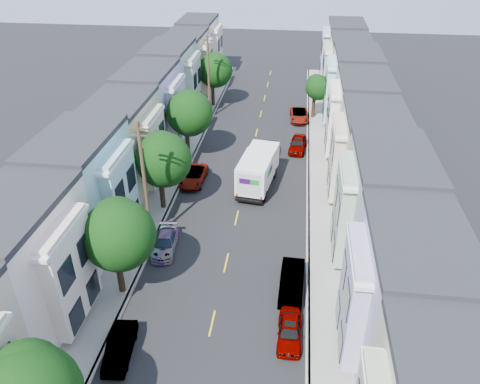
{
  "coord_description": "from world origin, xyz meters",
  "views": [
    {
      "loc": [
        4.39,
        -26.74,
        22.5
      ],
      "look_at": [
        0.2,
        6.66,
        2.2
      ],
      "focal_mm": 35.0,
      "sensor_mm": 36.0,
      "label": 1
    }
  ],
  "objects_px": {
    "parked_right_c": "(298,144)",
    "parked_left_c": "(165,243)",
    "utility_pole_far": "(209,78)",
    "lead_sedan": "(270,151)",
    "tree_far_r": "(317,88)",
    "parked_right_a": "(290,331)",
    "tree_b": "(118,235)",
    "utility_pole_near": "(145,184)",
    "parked_left_b": "(120,347)",
    "parked_left_d": "(194,176)",
    "parked_right_b": "(292,282)",
    "parked_right_d": "(299,115)",
    "tree_c": "(162,160)",
    "tree_e": "(214,70)",
    "fedex_truck": "(258,169)",
    "tree_d": "(189,113)"
  },
  "relations": [
    {
      "from": "tree_c",
      "to": "tree_e",
      "type": "xyz_separation_m",
      "value": [
        -0.0,
        25.34,
        0.06
      ]
    },
    {
      "from": "tree_c",
      "to": "parked_right_c",
      "type": "relative_size",
      "value": 1.59
    },
    {
      "from": "utility_pole_far",
      "to": "parked_left_b",
      "type": "relative_size",
      "value": 2.62
    },
    {
      "from": "tree_d",
      "to": "parked_right_d",
      "type": "xyz_separation_m",
      "value": [
        11.2,
        11.71,
        -4.28
      ]
    },
    {
      "from": "parked_right_a",
      "to": "parked_right_c",
      "type": "distance_m",
      "value": 26.53
    },
    {
      "from": "tree_e",
      "to": "lead_sedan",
      "type": "xyz_separation_m",
      "value": [
        8.3,
        -14.07,
        -4.18
      ]
    },
    {
      "from": "utility_pole_far",
      "to": "fedex_truck",
      "type": "bearing_deg",
      "value": -65.26
    },
    {
      "from": "utility_pole_near",
      "to": "parked_right_b",
      "type": "xyz_separation_m",
      "value": [
        11.2,
        -4.31,
        -4.4
      ]
    },
    {
      "from": "tree_far_r",
      "to": "utility_pole_near",
      "type": "height_order",
      "value": "utility_pole_near"
    },
    {
      "from": "tree_e",
      "to": "parked_right_a",
      "type": "bearing_deg",
      "value": -73.86
    },
    {
      "from": "utility_pole_far",
      "to": "lead_sedan",
      "type": "height_order",
      "value": "utility_pole_far"
    },
    {
      "from": "tree_c",
      "to": "parked_left_c",
      "type": "xyz_separation_m",
      "value": [
        1.4,
        -5.73,
        -4.17
      ]
    },
    {
      "from": "utility_pole_far",
      "to": "tree_far_r",
      "type": "bearing_deg",
      "value": 6.47
    },
    {
      "from": "fedex_truck",
      "to": "parked_left_d",
      "type": "height_order",
      "value": "fedex_truck"
    },
    {
      "from": "tree_c",
      "to": "tree_far_r",
      "type": "distance_m",
      "value": 26.32
    },
    {
      "from": "tree_b",
      "to": "parked_right_c",
      "type": "xyz_separation_m",
      "value": [
        11.2,
        23.82,
        -4.1
      ]
    },
    {
      "from": "tree_b",
      "to": "fedex_truck",
      "type": "height_order",
      "value": "tree_b"
    },
    {
      "from": "utility_pole_far",
      "to": "lead_sedan",
      "type": "relative_size",
      "value": 2.55
    },
    {
      "from": "tree_e",
      "to": "tree_far_r",
      "type": "height_order",
      "value": "tree_e"
    },
    {
      "from": "tree_far_r",
      "to": "utility_pole_near",
      "type": "relative_size",
      "value": 0.55
    },
    {
      "from": "utility_pole_near",
      "to": "parked_left_d",
      "type": "distance_m",
      "value": 10.69
    },
    {
      "from": "lead_sedan",
      "to": "tree_b",
      "type": "bearing_deg",
      "value": -111.52
    },
    {
      "from": "parked_right_c",
      "to": "parked_right_d",
      "type": "bearing_deg",
      "value": 95.71
    },
    {
      "from": "parked_left_b",
      "to": "utility_pole_far",
      "type": "bearing_deg",
      "value": 86.28
    },
    {
      "from": "utility_pole_near",
      "to": "parked_left_d",
      "type": "relative_size",
      "value": 2.17
    },
    {
      "from": "tree_c",
      "to": "parked_right_a",
      "type": "relative_size",
      "value": 1.84
    },
    {
      "from": "parked_right_c",
      "to": "parked_left_c",
      "type": "bearing_deg",
      "value": -111.71
    },
    {
      "from": "utility_pole_far",
      "to": "parked_left_c",
      "type": "xyz_separation_m",
      "value": [
        1.4,
        -26.99,
        -4.54
      ]
    },
    {
      "from": "tree_b",
      "to": "parked_left_c",
      "type": "bearing_deg",
      "value": 74.11
    },
    {
      "from": "tree_b",
      "to": "parked_right_b",
      "type": "bearing_deg",
      "value": 8.13
    },
    {
      "from": "parked_left_d",
      "to": "utility_pole_far",
      "type": "bearing_deg",
      "value": 96.5
    },
    {
      "from": "tree_b",
      "to": "lead_sedan",
      "type": "distance_m",
      "value": 23.82
    },
    {
      "from": "lead_sedan",
      "to": "tree_far_r",
      "type": "bearing_deg",
      "value": 66.12
    },
    {
      "from": "parked_left_c",
      "to": "parked_right_d",
      "type": "xyz_separation_m",
      "value": [
        9.8,
        27.52,
        0.04
      ]
    },
    {
      "from": "tree_far_r",
      "to": "parked_left_c",
      "type": "bearing_deg",
      "value": -112.49
    },
    {
      "from": "utility_pole_near",
      "to": "parked_left_b",
      "type": "relative_size",
      "value": 2.62
    },
    {
      "from": "tree_far_r",
      "to": "parked_right_a",
      "type": "distance_m",
      "value": 36.33
    },
    {
      "from": "utility_pole_far",
      "to": "tree_e",
      "type": "bearing_deg",
      "value": 90.03
    },
    {
      "from": "tree_d",
      "to": "utility_pole_near",
      "type": "distance_m",
      "value": 14.82
    },
    {
      "from": "parked_right_d",
      "to": "tree_far_r",
      "type": "bearing_deg",
      "value": 22.4
    },
    {
      "from": "tree_b",
      "to": "parked_left_d",
      "type": "xyz_separation_m",
      "value": [
        1.4,
        15.5,
        -4.19
      ]
    },
    {
      "from": "tree_c",
      "to": "lead_sedan",
      "type": "height_order",
      "value": "tree_c"
    },
    {
      "from": "fedex_truck",
      "to": "parked_right_d",
      "type": "bearing_deg",
      "value": 85.8
    },
    {
      "from": "tree_far_r",
      "to": "parked_left_d",
      "type": "bearing_deg",
      "value": -123.37
    },
    {
      "from": "tree_c",
      "to": "parked_right_b",
      "type": "height_order",
      "value": "tree_c"
    },
    {
      "from": "utility_pole_near",
      "to": "parked_left_b",
      "type": "xyz_separation_m",
      "value": [
        1.4,
        -11.09,
        -4.52
      ]
    },
    {
      "from": "tree_d",
      "to": "utility_pole_far",
      "type": "xyz_separation_m",
      "value": [
        0.0,
        11.18,
        0.22
      ]
    },
    {
      "from": "lead_sedan",
      "to": "parked_right_a",
      "type": "relative_size",
      "value": 1.01
    },
    {
      "from": "lead_sedan",
      "to": "parked_right_c",
      "type": "distance_m",
      "value": 3.46
    },
    {
      "from": "utility_pole_far",
      "to": "parked_right_c",
      "type": "relative_size",
      "value": 2.23
    }
  ]
}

